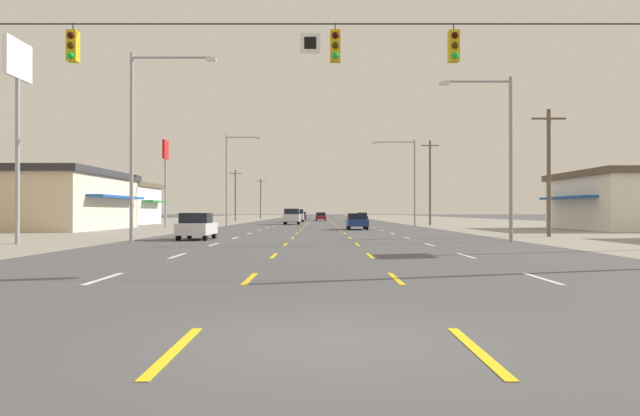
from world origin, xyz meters
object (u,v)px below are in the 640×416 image
(suv_inner_left_midfar, at_px, (297,215))
(streetlight_right_row_0, at_px, (502,146))
(sedan_center_turn_distant_a, at_px, (320,216))
(hatchback_far_left_nearest, at_px, (196,226))
(streetlight_left_row_0, at_px, (140,132))
(pole_sign_left_row_0, at_px, (17,85))
(streetlight_right_row_1, at_px, (409,175))
(streetlight_left_row_1, at_px, (229,174))
(suv_inner_left_mid, at_px, (291,216))
(sedan_center_turn_farther, at_px, (320,217))
(sedan_far_right_far, at_px, (361,217))
(sedan_inner_right_near, at_px, (356,221))
(hatchback_inner_left_farthest, at_px, (301,216))
(pole_sign_left_row_1, at_px, (165,163))

(suv_inner_left_midfar, distance_m, streetlight_right_row_0, 63.66)
(sedan_center_turn_distant_a, relative_size, streetlight_right_row_0, 0.51)
(hatchback_far_left_nearest, distance_m, streetlight_left_row_0, 6.21)
(pole_sign_left_row_0, xyz_separation_m, streetlight_right_row_1, (24.59, 35.52, -2.31))
(streetlight_left_row_1, bearing_deg, suv_inner_left_mid, 60.61)
(sedan_center_turn_farther, height_order, pole_sign_left_row_0, pole_sign_left_row_0)
(sedan_far_right_far, distance_m, streetlight_right_row_0, 69.78)
(pole_sign_left_row_0, bearing_deg, sedan_inner_right_near, 53.54)
(suv_inner_left_midfar, relative_size, streetlight_left_row_1, 0.50)
(hatchback_far_left_nearest, relative_size, hatchback_inner_left_farthest, 1.00)
(sedan_inner_right_near, distance_m, sedan_far_right_far, 47.64)
(sedan_center_turn_distant_a, distance_m, streetlight_right_row_0, 98.14)
(sedan_inner_right_near, xyz_separation_m, suv_inner_left_midfar, (-6.85, 40.02, 0.27))
(pole_sign_left_row_0, distance_m, streetlight_right_row_0, 24.98)
(suv_inner_left_midfar, distance_m, streetlight_left_row_0, 62.60)
(sedan_center_turn_farther, height_order, streetlight_left_row_0, streetlight_left_row_0)
(streetlight_left_row_0, bearing_deg, sedan_inner_right_near, 59.64)
(hatchback_far_left_nearest, relative_size, streetlight_left_row_0, 0.39)
(sedan_center_turn_farther, height_order, streetlight_left_row_1, streetlight_left_row_1)
(streetlight_right_row_1, bearing_deg, streetlight_right_row_0, -89.81)
(hatchback_far_left_nearest, distance_m, sedan_center_turn_farther, 71.27)
(sedan_center_turn_distant_a, bearing_deg, suv_inner_left_mid, -93.92)
(hatchback_inner_left_farthest, bearing_deg, sedan_center_turn_farther, -74.89)
(hatchback_far_left_nearest, height_order, suv_inner_left_mid, suv_inner_left_mid)
(streetlight_left_row_0, bearing_deg, sedan_center_turn_farther, 82.43)
(hatchback_far_left_nearest, bearing_deg, hatchback_inner_left_farthest, 87.63)
(streetlight_left_row_1, height_order, streetlight_right_row_1, streetlight_left_row_1)
(pole_sign_left_row_0, bearing_deg, streetlight_right_row_1, 55.30)
(pole_sign_left_row_0, relative_size, streetlight_left_row_1, 1.02)
(hatchback_far_left_nearest, xyz_separation_m, sedan_center_turn_farther, (7.24, 70.90, -0.03))
(hatchback_far_left_nearest, relative_size, streetlight_left_row_1, 0.39)
(hatchback_far_left_nearest, xyz_separation_m, sedan_center_turn_distant_a, (7.24, 95.08, -0.03))
(hatchback_far_left_nearest, xyz_separation_m, streetlight_right_row_1, (16.79, 30.44, 4.73))
(hatchback_inner_left_farthest, bearing_deg, suv_inner_left_midfar, -89.86)
(sedan_center_turn_farther, bearing_deg, suv_inner_left_mid, -97.12)
(hatchback_inner_left_farthest, height_order, pole_sign_left_row_1, pole_sign_left_row_1)
(sedan_center_turn_farther, xyz_separation_m, streetlight_right_row_0, (9.65, -73.39, 4.39))
(streetlight_right_row_1, bearing_deg, hatchback_inner_left_farthest, 103.74)
(sedan_center_turn_farther, bearing_deg, sedan_far_right_far, -28.96)
(pole_sign_left_row_1, distance_m, streetlight_left_row_1, 7.17)
(hatchback_far_left_nearest, height_order, streetlight_right_row_0, streetlight_right_row_0)
(suv_inner_left_mid, distance_m, streetlight_right_row_0, 46.09)
(streetlight_right_row_0, height_order, streetlight_right_row_1, streetlight_right_row_1)
(hatchback_inner_left_farthest, height_order, streetlight_right_row_0, streetlight_right_row_0)
(suv_inner_left_mid, height_order, streetlight_right_row_0, streetlight_right_row_0)
(hatchback_far_left_nearest, height_order, pole_sign_left_row_1, pole_sign_left_row_1)
(pole_sign_left_row_1, bearing_deg, hatchback_inner_left_farthest, 78.26)
(sedan_inner_right_near, relative_size, streetlight_right_row_0, 0.51)
(sedan_center_turn_distant_a, height_order, streetlight_left_row_0, streetlight_left_row_0)
(hatchback_far_left_nearest, distance_m, suv_inner_left_midfar, 59.73)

